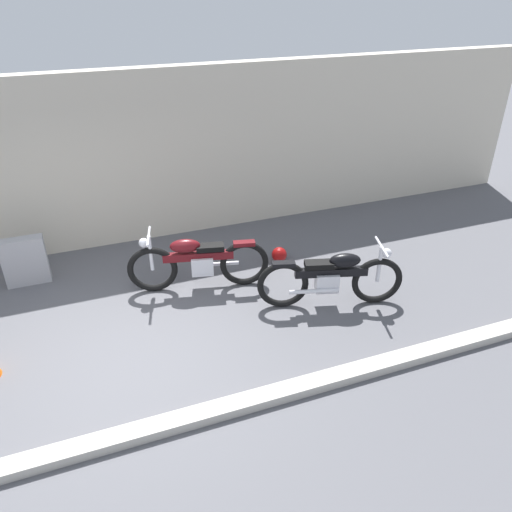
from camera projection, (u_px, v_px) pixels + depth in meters
ground_plane at (125, 362)px, 6.47m from camera, size 40.00×40.00×0.00m
building_wall at (86, 164)px, 8.56m from camera, size 18.00×0.30×3.05m
curb_strip at (140, 432)px, 5.41m from camera, size 18.00×0.24×0.12m
stone_marker at (25, 261)px, 7.92m from camera, size 0.67×0.20×0.81m
helmet at (279, 255)px, 8.66m from camera, size 0.26×0.26×0.26m
motorcycle_black at (332, 278)px, 7.37m from camera, size 2.13×0.84×0.98m
motorcycle_maroon at (197, 262)px, 7.77m from camera, size 2.17×0.76×0.99m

